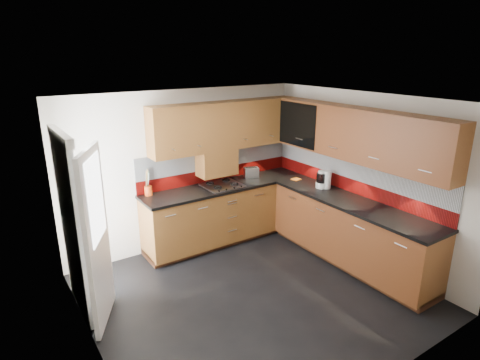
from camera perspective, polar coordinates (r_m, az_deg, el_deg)
room at (r=4.59m, az=2.15°, el=-0.12°), size 4.00×3.80×2.64m
base_cabinets at (r=6.11m, az=6.23°, el=-6.16°), size 2.70×3.20×0.95m
countertop at (r=5.92m, az=6.37°, el=-1.97°), size 2.72×3.22×0.04m
backsplash at (r=6.13m, az=6.72°, el=1.57°), size 2.70×3.20×0.54m
upper_cabinets at (r=5.84m, az=7.53°, el=7.08°), size 2.50×3.20×0.72m
extractor_hood at (r=6.20m, az=-3.36°, el=2.53°), size 0.60×0.33×0.40m
glass_cabinet at (r=6.37m, az=9.13°, el=8.13°), size 0.32×0.80×0.66m
back_door at (r=4.74m, az=-21.49°, el=-6.86°), size 0.42×1.19×2.04m
gas_hob at (r=6.16m, az=-2.52°, el=-0.72°), size 0.57×0.50×0.04m
utensil_pot at (r=5.89m, az=-12.93°, el=-1.29°), size 0.11×0.11×0.39m
toaster at (r=6.57m, az=1.60°, el=1.09°), size 0.27×0.22×0.17m
food_processor at (r=6.16m, az=11.50°, el=-0.01°), size 0.16×0.16×0.27m
paper_towel at (r=6.16m, az=12.25°, el=0.03°), size 0.14×0.14×0.27m
orange_cloth at (r=6.52m, az=7.98°, el=0.11°), size 0.15×0.13×0.01m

